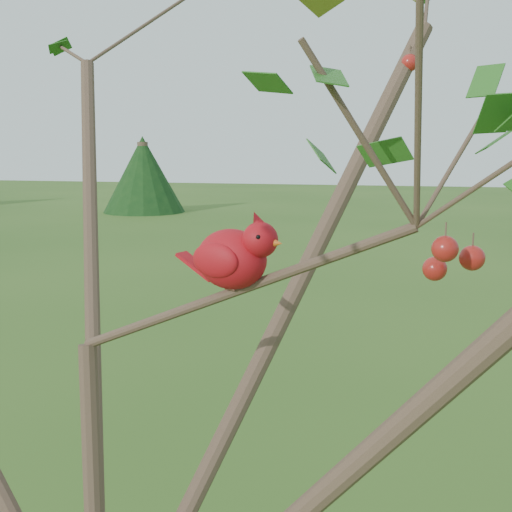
{
  "coord_description": "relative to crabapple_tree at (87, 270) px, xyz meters",
  "views": [
    {
      "loc": [
        0.55,
        -0.96,
        2.32
      ],
      "look_at": [
        0.29,
        0.06,
        2.14
      ],
      "focal_mm": 45.0,
      "sensor_mm": 36.0,
      "label": 1
    }
  ],
  "objects": [
    {
      "name": "distant_trees",
      "position": [
        1.42,
        23.68,
        -0.48
      ],
      "size": [
        37.89,
        10.45,
        3.85
      ],
      "color": "#3C2A20",
      "rests_on": "ground"
    },
    {
      "name": "cardinal",
      "position": [
        0.23,
        0.1,
        0.02
      ],
      "size": [
        0.21,
        0.14,
        0.15
      ],
      "rotation": [
        0.0,
        0.0,
        -0.33
      ],
      "color": "red",
      "rests_on": "ground"
    },
    {
      "name": "crabapple_tree",
      "position": [
        0.0,
        0.0,
        0.0
      ],
      "size": [
        2.35,
        2.05,
        2.95
      ],
      "color": "#3C2A20",
      "rests_on": "ground"
    }
  ]
}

